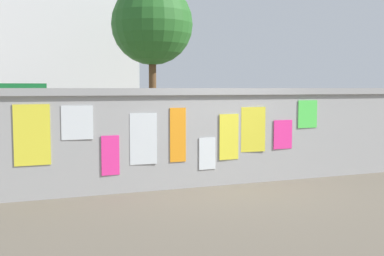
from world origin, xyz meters
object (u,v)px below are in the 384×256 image
object	(u,v)px
bicycle_far	(218,147)
person_walking	(277,123)
motorcycle	(261,135)
tree_roadside	(152,25)
bicycle_near	(181,157)
auto_rickshaw_truck	(63,124)

from	to	relation	value
bicycle_far	person_walking	bearing A→B (deg)	-54.55
motorcycle	person_walking	bearing A→B (deg)	-112.33
person_walking	tree_roadside	world-z (taller)	tree_roadside
bicycle_near	bicycle_far	distance (m)	1.76
auto_rickshaw_truck	bicycle_far	xyz separation A→B (m)	(3.39, -1.41, -0.54)
bicycle_far	person_walking	distance (m)	1.59
motorcycle	bicycle_near	bearing A→B (deg)	-143.61
motorcycle	bicycle_far	size ratio (longest dim) A/B	1.14
motorcycle	bicycle_far	xyz separation A→B (m)	(-1.83, -1.20, -0.10)
tree_roadside	motorcycle	bearing A→B (deg)	-83.85
auto_rickshaw_truck	bicycle_far	size ratio (longest dim) A/B	2.18
auto_rickshaw_truck	bicycle_far	world-z (taller)	auto_rickshaw_truck
bicycle_far	tree_roadside	size ratio (longest dim) A/B	0.27
bicycle_far	person_walking	world-z (taller)	person_walking
bicycle_near	tree_roadside	world-z (taller)	tree_roadside
motorcycle	bicycle_far	distance (m)	2.19
bicycle_far	tree_roadside	distance (m)	9.74
auto_rickshaw_truck	motorcycle	world-z (taller)	auto_rickshaw_truck
motorcycle	bicycle_far	world-z (taller)	bicycle_far
tree_roadside	bicycle_far	bearing A→B (deg)	-96.52
bicycle_far	tree_roadside	xyz separation A→B (m)	(1.01, 8.83, 3.97)
auto_rickshaw_truck	motorcycle	xyz separation A→B (m)	(5.22, -0.21, -0.44)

